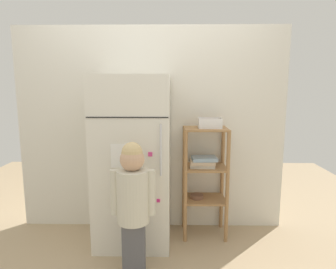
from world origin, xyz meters
name	(u,v)px	position (x,y,z in m)	size (l,w,h in m)	color
ground_plane	(149,241)	(0.00, 0.00, 0.00)	(6.00, 6.00, 0.00)	tan
kitchen_wall_back	(151,130)	(0.00, 0.35, 1.04)	(2.75, 0.03, 2.09)	silver
refrigerator	(133,161)	(-0.15, 0.02, 0.79)	(0.69, 0.63, 1.59)	silver
child_standing	(133,196)	(-0.08, -0.50, 0.65)	(0.35, 0.26, 1.07)	#56565C
pantry_shelf_unit	(204,171)	(0.54, 0.15, 0.66)	(0.43, 0.34, 1.09)	#9E7247
fruit_bin	(210,124)	(0.59, 0.14, 1.13)	(0.22, 0.15, 0.10)	white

